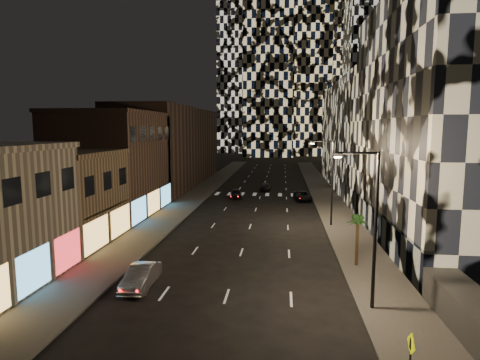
% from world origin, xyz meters
% --- Properties ---
extents(sidewalk_left, '(4.00, 120.00, 0.15)m').
position_xyz_m(sidewalk_left, '(-10.00, 50.00, 0.07)').
color(sidewalk_left, '#47443F').
rests_on(sidewalk_left, ground).
extents(sidewalk_right, '(4.00, 120.00, 0.15)m').
position_xyz_m(sidewalk_right, '(10.00, 50.00, 0.07)').
color(sidewalk_right, '#47443F').
rests_on(sidewalk_right, ground).
extents(curb_left, '(0.20, 120.00, 0.15)m').
position_xyz_m(curb_left, '(-7.90, 50.00, 0.07)').
color(curb_left, '#4C4C47').
rests_on(curb_left, ground).
extents(curb_right, '(0.20, 120.00, 0.15)m').
position_xyz_m(curb_right, '(7.90, 50.00, 0.07)').
color(curb_right, '#4C4C47').
rests_on(curb_right, ground).
extents(retail_tan, '(10.00, 10.00, 8.00)m').
position_xyz_m(retail_tan, '(-17.00, 21.00, 4.00)').
color(retail_tan, '#785F48').
rests_on(retail_tan, ground).
extents(retail_brown, '(10.00, 15.00, 12.00)m').
position_xyz_m(retail_brown, '(-17.00, 33.50, 6.00)').
color(retail_brown, '#4C352B').
rests_on(retail_brown, ground).
extents(retail_filler_left, '(10.00, 40.00, 14.00)m').
position_xyz_m(retail_filler_left, '(-17.00, 60.00, 7.00)').
color(retail_filler_left, '#4C352B').
rests_on(retail_filler_left, ground).
extents(midrise_right, '(16.00, 25.00, 22.00)m').
position_xyz_m(midrise_right, '(20.00, 24.50, 11.00)').
color(midrise_right, '#232326').
rests_on(midrise_right, ground).
extents(midrise_base, '(0.60, 25.00, 3.00)m').
position_xyz_m(midrise_base, '(12.30, 24.50, 1.50)').
color(midrise_base, '#383838').
rests_on(midrise_base, ground).
extents(plinth_right, '(2.00, 8.00, 2.00)m').
position_xyz_m(plinth_right, '(13.00, 8.00, 1.00)').
color(plinth_right, '#383838').
rests_on(plinth_right, ground).
extents(midrise_filler_right, '(16.00, 40.00, 18.00)m').
position_xyz_m(midrise_filler_right, '(20.00, 57.00, 9.00)').
color(midrise_filler_right, '#232326').
rests_on(midrise_filler_right, ground).
extents(tower_right_mid, '(20.00, 20.00, 100.00)m').
position_xyz_m(tower_right_mid, '(35.00, 135.00, 50.00)').
color(tower_right_mid, black).
rests_on(tower_right_mid, ground).
extents(tower_left_back, '(24.00, 24.00, 120.00)m').
position_xyz_m(tower_left_back, '(-12.00, 165.00, 60.00)').
color(tower_left_back, black).
rests_on(tower_left_back, ground).
extents(tower_center_low, '(18.00, 18.00, 95.00)m').
position_xyz_m(tower_center_low, '(-2.00, 140.00, 47.50)').
color(tower_center_low, black).
rests_on(tower_center_low, ground).
extents(streetlight_near, '(2.55, 0.25, 9.00)m').
position_xyz_m(streetlight_near, '(8.35, 10.00, 5.35)').
color(streetlight_near, black).
rests_on(streetlight_near, sidewalk_right).
extents(streetlight_far, '(2.55, 0.25, 9.00)m').
position_xyz_m(streetlight_far, '(8.35, 30.00, 5.35)').
color(streetlight_far, black).
rests_on(streetlight_far, sidewalk_right).
extents(car_silver_parked, '(1.58, 4.41, 1.45)m').
position_xyz_m(car_silver_parked, '(-5.80, 11.82, 0.72)').
color(car_silver_parked, '#A9A8AE').
rests_on(car_silver_parked, ground).
extents(car_dark_midlane, '(2.06, 4.27, 1.41)m').
position_xyz_m(car_dark_midlane, '(-3.50, 45.95, 0.70)').
color(car_dark_midlane, black).
rests_on(car_dark_midlane, ground).
extents(car_dark_oncoming, '(1.74, 4.20, 1.21)m').
position_xyz_m(car_dark_oncoming, '(0.50, 54.16, 0.61)').
color(car_dark_oncoming, black).
rests_on(car_dark_oncoming, ground).
extents(car_dark_rightlane, '(2.76, 4.96, 1.31)m').
position_xyz_m(car_dark_rightlane, '(6.30, 45.32, 0.66)').
color(car_dark_rightlane, black).
rests_on(car_dark_rightlane, ground).
extents(ped_sign, '(0.08, 0.86, 2.59)m').
position_xyz_m(ped_sign, '(8.30, 2.21, 1.90)').
color(ped_sign, black).
rests_on(ped_sign, sidewalk_right).
extents(palm_tree, '(1.97, 1.94, 3.86)m').
position_xyz_m(palm_tree, '(9.00, 17.36, 3.34)').
color(palm_tree, '#47331E').
rests_on(palm_tree, sidewalk_right).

